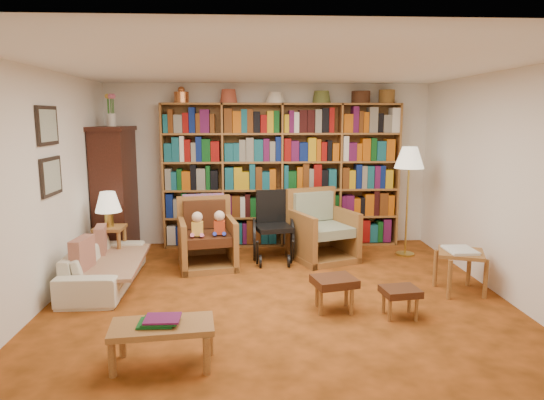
{
  "coord_description": "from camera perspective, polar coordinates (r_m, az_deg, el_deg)",
  "views": [
    {
      "loc": [
        -0.35,
        -5.08,
        1.99
      ],
      "look_at": [
        -0.04,
        0.6,
        1.01
      ],
      "focal_mm": 32.0,
      "sensor_mm": 36.0,
      "label": 1
    }
  ],
  "objects": [
    {
      "name": "floor_lamp",
      "position": [
        7.15,
        15.84,
        4.32
      ],
      "size": [
        0.42,
        0.42,
        1.58
      ],
      "color": "#B49739",
      "rests_on": "floor"
    },
    {
      "name": "curio_cabinet",
      "position": [
        7.4,
        -17.97,
        1.2
      ],
      "size": [
        0.5,
        0.95,
        2.4
      ],
      "color": "#3B1710",
      "rests_on": "floor"
    },
    {
      "name": "footstool_a",
      "position": [
        5.12,
        7.33,
        -9.72
      ],
      "size": [
        0.5,
        0.45,
        0.36
      ],
      "color": "#4B2514",
      "rests_on": "floor"
    },
    {
      "name": "table_lamp",
      "position": [
        6.66,
        -18.72,
        -0.35
      ],
      "size": [
        0.34,
        0.34,
        0.46
      ],
      "color": "#B49739",
      "rests_on": "side_table_lamp"
    },
    {
      "name": "wall_right",
      "position": [
        5.87,
        25.99,
        1.5
      ],
      "size": [
        0.0,
        5.0,
        5.0
      ],
      "primitive_type": "plane",
      "rotation": [
        1.57,
        0.0,
        -1.57
      ],
      "color": "white",
      "rests_on": "floor"
    },
    {
      "name": "sofa",
      "position": [
        6.17,
        -19.1,
        -7.29
      ],
      "size": [
        1.66,
        0.66,
        0.48
      ],
      "primitive_type": "imported",
      "rotation": [
        0.0,
        0.0,
        1.58
      ],
      "color": "beige",
      "rests_on": "floor"
    },
    {
      "name": "framed_pictures",
      "position": [
        5.8,
        -24.73,
        5.23
      ],
      "size": [
        0.03,
        0.52,
        0.97
      ],
      "color": "black",
      "rests_on": "wall_left"
    },
    {
      "name": "sofa_throw",
      "position": [
        6.14,
        -18.68,
        -6.78
      ],
      "size": [
        0.87,
        1.51,
        0.04
      ],
      "primitive_type": "cube",
      "rotation": [
        0.0,
        0.0,
        0.06
      ],
      "color": "beige",
      "rests_on": "sofa"
    },
    {
      "name": "side_table_papers",
      "position": [
        5.95,
        21.31,
        -6.36
      ],
      "size": [
        0.62,
        0.62,
        0.52
      ],
      "color": "olive",
      "rests_on": "floor"
    },
    {
      "name": "wheelchair",
      "position": [
        6.82,
        0.12,
        -3.37
      ],
      "size": [
        0.56,
        0.78,
        0.97
      ],
      "color": "black",
      "rests_on": "floor"
    },
    {
      "name": "bookshelf",
      "position": [
        7.47,
        1.15,
        3.43
      ],
      "size": [
        3.6,
        0.3,
        2.42
      ],
      "color": "olive",
      "rests_on": "floor"
    },
    {
      "name": "wall_back",
      "position": [
        7.62,
        -0.44,
        4.15
      ],
      "size": [
        5.0,
        0.0,
        5.0
      ],
      "primitive_type": "plane",
      "rotation": [
        1.57,
        0.0,
        0.0
      ],
      "color": "white",
      "rests_on": "floor"
    },
    {
      "name": "floor",
      "position": [
        5.47,
        0.81,
        -11.62
      ],
      "size": [
        5.0,
        5.0,
        0.0
      ],
      "primitive_type": "plane",
      "color": "#B0531B",
      "rests_on": "ground"
    },
    {
      "name": "cushion_left",
      "position": [
        6.47,
        -19.47,
        -4.6
      ],
      "size": [
        0.18,
        0.39,
        0.38
      ],
      "primitive_type": "cube",
      "rotation": [
        0.0,
        0.0,
        0.18
      ],
      "color": "maroon",
      "rests_on": "sofa"
    },
    {
      "name": "cushion_right",
      "position": [
        5.83,
        -21.39,
        -6.27
      ],
      "size": [
        0.17,
        0.42,
        0.4
      ],
      "primitive_type": "cube",
      "rotation": [
        0.0,
        0.0,
        -0.11
      ],
      "color": "maroon",
      "rests_on": "sofa"
    },
    {
      "name": "side_table_lamp",
      "position": [
        6.76,
        -18.5,
        -4.29
      ],
      "size": [
        0.38,
        0.38,
        0.57
      ],
      "color": "olive",
      "rests_on": "floor"
    },
    {
      "name": "armchair_leather",
      "position": [
        6.63,
        -7.56,
        -4.4
      ],
      "size": [
        0.88,
        0.91,
        0.94
      ],
      "color": "olive",
      "rests_on": "floor"
    },
    {
      "name": "wall_front",
      "position": [
        2.71,
        4.49,
        -6.15
      ],
      "size": [
        5.0,
        0.0,
        5.0
      ],
      "primitive_type": "plane",
      "rotation": [
        -1.57,
        0.0,
        0.0
      ],
      "color": "white",
      "rests_on": "floor"
    },
    {
      "name": "coffee_table",
      "position": [
        4.12,
        -12.78,
        -14.66
      ],
      "size": [
        0.86,
        0.5,
        0.41
      ],
      "color": "olive",
      "rests_on": "floor"
    },
    {
      "name": "armchair_sage",
      "position": [
        6.95,
        5.87,
        -3.77
      ],
      "size": [
        1.07,
        1.07,
        0.98
      ],
      "color": "olive",
      "rests_on": "floor"
    },
    {
      "name": "footstool_b",
      "position": [
        5.1,
        14.86,
        -10.57
      ],
      "size": [
        0.39,
        0.35,
        0.3
      ],
      "color": "#4B2514",
      "rests_on": "floor"
    },
    {
      "name": "ceiling",
      "position": [
        5.12,
        0.88,
        15.45
      ],
      "size": [
        5.0,
        5.0,
        0.0
      ],
      "primitive_type": "plane",
      "rotation": [
        3.14,
        0.0,
        0.0
      ],
      "color": "white",
      "rests_on": "wall_back"
    },
    {
      "name": "wall_left",
      "position": [
        5.56,
        -25.79,
        1.12
      ],
      "size": [
        0.0,
        5.0,
        5.0
      ],
      "primitive_type": "plane",
      "rotation": [
        1.57,
        0.0,
        1.57
      ],
      "color": "white",
      "rests_on": "floor"
    }
  ]
}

